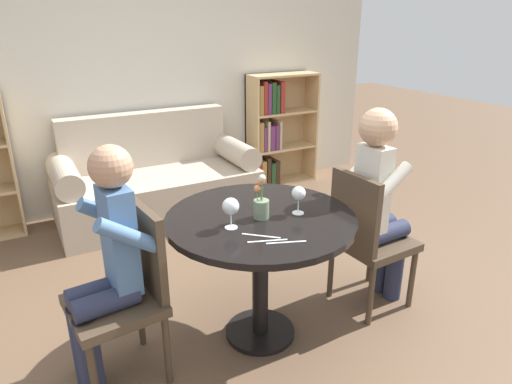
{
  "coord_description": "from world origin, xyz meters",
  "views": [
    {
      "loc": [
        -1.07,
        -1.92,
        1.74
      ],
      "look_at": [
        0.0,
        0.05,
        0.87
      ],
      "focal_mm": 32.0,
      "sensor_mm": 36.0,
      "label": 1
    }
  ],
  "objects": [
    {
      "name": "wine_glass_left",
      "position": [
        -0.2,
        -0.05,
        0.86
      ],
      "size": [
        0.08,
        0.08,
        0.16
      ],
      "color": "white",
      "rests_on": "round_table"
    },
    {
      "name": "knife_left_setting",
      "position": [
        -0.11,
        -0.2,
        0.75
      ],
      "size": [
        0.15,
        0.14,
        0.0
      ],
      "color": "silver",
      "rests_on": "round_table"
    },
    {
      "name": "knife_right_setting",
      "position": [
        -0.11,
        -0.26,
        0.75
      ],
      "size": [
        0.18,
        0.07,
        0.0
      ],
      "color": "silver",
      "rests_on": "round_table"
    },
    {
      "name": "back_wall",
      "position": [
        0.0,
        2.38,
        1.35
      ],
      "size": [
        5.2,
        0.05,
        2.7
      ],
      "color": "beige",
      "rests_on": "ground_plane"
    },
    {
      "name": "wine_glass_right",
      "position": [
        0.19,
        -0.06,
        0.86
      ],
      "size": [
        0.07,
        0.07,
        0.15
      ],
      "color": "white",
      "rests_on": "round_table"
    },
    {
      "name": "fork_left_setting",
      "position": [
        -0.04,
        -0.32,
        0.75
      ],
      "size": [
        0.18,
        0.08,
        0.0
      ],
      "color": "silver",
      "rests_on": "round_table"
    },
    {
      "name": "chair_left",
      "position": [
        -0.71,
        0.06,
        0.49
      ],
      "size": [
        0.46,
        0.46,
        0.9
      ],
      "rotation": [
        0.0,
        0.0,
        -1.46
      ],
      "color": "#473828",
      "rests_on": "ground_plane"
    },
    {
      "name": "round_table",
      "position": [
        0.0,
        0.0,
        0.62
      ],
      "size": [
        1.01,
        1.01,
        0.75
      ],
      "color": "black",
      "rests_on": "ground_plane"
    },
    {
      "name": "person_right",
      "position": [
        0.8,
        -0.04,
        0.69
      ],
      "size": [
        0.43,
        0.36,
        1.27
      ],
      "rotation": [
        0.0,
        0.0,
        1.63
      ],
      "color": "#282D47",
      "rests_on": "ground_plane"
    },
    {
      "name": "chair_right",
      "position": [
        0.71,
        -0.05,
        0.49
      ],
      "size": [
        0.44,
        0.44,
        0.9
      ],
      "rotation": [
        0.0,
        0.0,
        1.63
      ],
      "color": "#473828",
      "rests_on": "ground_plane"
    },
    {
      "name": "person_left",
      "position": [
        -0.8,
        0.04,
        0.65
      ],
      "size": [
        0.44,
        0.37,
        1.22
      ],
      "rotation": [
        0.0,
        0.0,
        -1.46
      ],
      "color": "#282D47",
      "rests_on": "ground_plane"
    },
    {
      "name": "flower_vase",
      "position": [
        -0.01,
        -0.02,
        0.84
      ],
      "size": [
        0.08,
        0.08,
        0.24
      ],
      "color": "gray",
      "rests_on": "round_table"
    },
    {
      "name": "ground_plane",
      "position": [
        0.0,
        0.0,
        0.0
      ],
      "size": [
        16.0,
        16.0,
        0.0
      ],
      "primitive_type": "plane",
      "color": "brown"
    },
    {
      "name": "bookshelf_right",
      "position": [
        1.39,
        2.21,
        0.59
      ],
      "size": [
        0.76,
        0.28,
        1.19
      ],
      "color": "tan",
      "rests_on": "ground_plane"
    },
    {
      "name": "couch",
      "position": [
        0.0,
        1.95,
        0.31
      ],
      "size": [
        1.76,
        0.8,
        0.92
      ],
      "color": "#B7A893",
      "rests_on": "ground_plane"
    }
  ]
}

